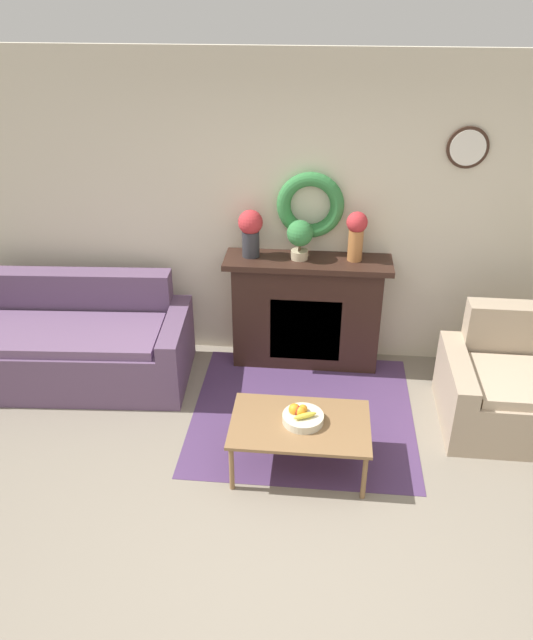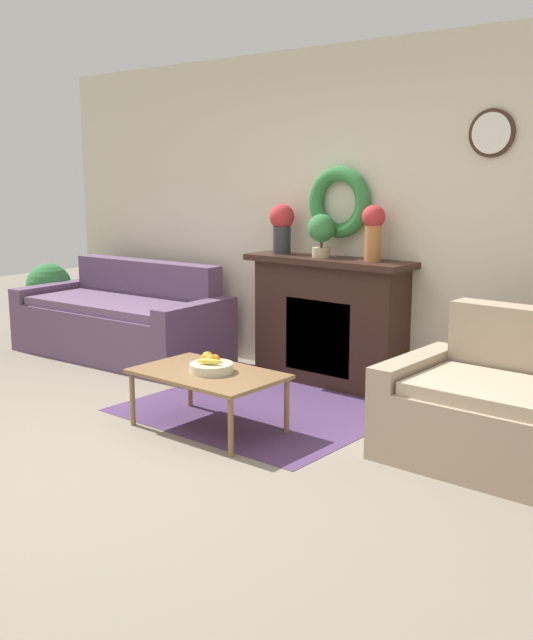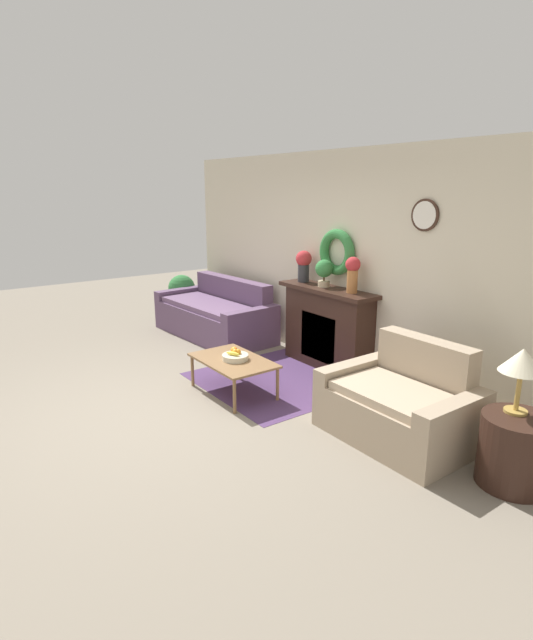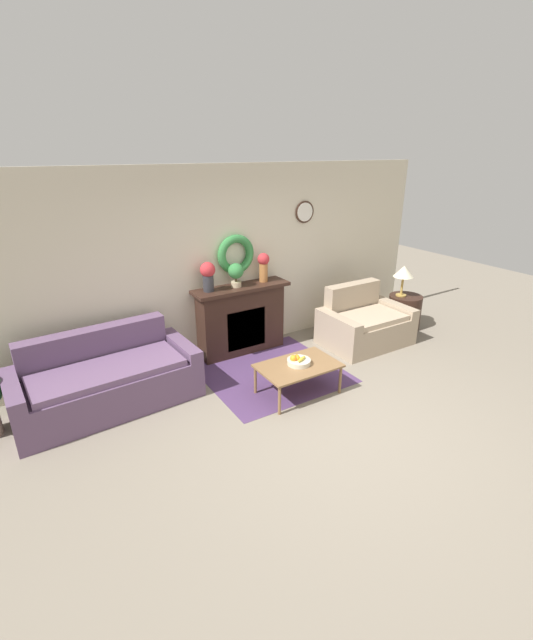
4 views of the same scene
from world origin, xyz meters
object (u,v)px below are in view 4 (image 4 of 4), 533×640
Objects in this scene: potted_plant_on_mantel at (236,273)px; side_table_by_loveseat at (404,312)px; couch_left at (107,380)px; table_lamp at (404,272)px; loveseat_right at (364,324)px; fruit_bowl at (298,361)px; fireplace at (241,319)px; vase_on_mantel_right at (263,265)px; vase_on_mantel_left at (208,275)px; coffee_table at (298,367)px.

side_table_by_loveseat is at bearing -12.09° from potted_plant_on_mantel.
table_lamp is at bearing -5.31° from couch_left.
fruit_bowl is at bearing -158.71° from loveseat_right.
fireplace is 4.19× the size of potted_plant_on_mantel.
vase_on_mantel_right is (0.39, 0.01, 0.76)m from fireplace.
side_table_by_loveseat is at bearing -12.68° from fireplace.
vase_on_mantel_left is at bearing -180.00° from vase_on_mantel_right.
potted_plant_on_mantel reaches higher than coffee_table.
vase_on_mantel_right is 0.47m from potted_plant_on_mantel.
vase_on_mantel_right is (-2.43, 0.64, 1.01)m from side_table_by_loveseat.
loveseat_right is at bearing -174.26° from side_table_by_loveseat.
fruit_bowl is (2.09, -0.98, 0.12)m from couch_left.
loveseat_right is 1.18m from table_lamp.
table_lamp reaches higher than fireplace.
fireplace is 0.73m from potted_plant_on_mantel.
coffee_table is at bearing -116.76° from fruit_bowl.
fruit_bowl is 2.90m from side_table_by_loveseat.
coffee_table is 0.08m from fruit_bowl.
couch_left is 3.87m from loveseat_right.
fireplace is at bearing 90.79° from coffee_table.
fireplace is at bearing 91.22° from fruit_bowl.
vase_on_mantel_right reaches higher than vase_on_mantel_left.
couch_left is 1.60× the size of loveseat_right.
fruit_bowl is (0.01, 0.02, 0.08)m from coffee_table.
fruit_bowl is 0.69× the size of vase_on_mantel_right.
fireplace is 3.37× the size of vase_on_mantel_right.
couch_left is at bearing 175.88° from loveseat_right.
loveseat_right is at bearing -170.62° from table_lamp.
loveseat_right reaches higher than coffee_table.
coffee_table is (0.02, -1.43, -0.16)m from fireplace.
fireplace is at bearing 168.11° from table_lamp.
vase_on_mantel_left is at bearing 162.37° from loveseat_right.
vase_on_mantel_right is (0.36, 1.42, 0.85)m from fruit_bowl.
fireplace is 0.86m from vase_on_mantel_right.
table_lamp reaches higher than couch_left.
coffee_table is (-1.77, -0.69, 0.05)m from loveseat_right.
fruit_bowl is at bearing -88.78° from fireplace.
coffee_table is 2.89× the size of potted_plant_on_mantel.
fruit_bowl is at bearing -85.69° from potted_plant_on_mantel.
potted_plant_on_mantel is at bearing 93.83° from coffee_table.
vase_on_mantel_right is at bearing 0.81° from fireplace.
side_table_by_loveseat is (1.03, 0.10, -0.03)m from loveseat_right.
vase_on_mantel_right is (0.37, 1.44, 0.93)m from coffee_table.
potted_plant_on_mantel reaches higher than couch_left.
loveseat_right is at bearing 21.40° from coffee_table.
couch_left is at bearing 154.41° from coffee_table.
coffee_table is at bearing -29.20° from couch_left.
couch_left is at bearing -169.81° from vase_on_mantel_right.
couch_left is at bearing -168.02° from potted_plant_on_mantel.
vase_on_mantel_right is at bearing 75.46° from coffee_table.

